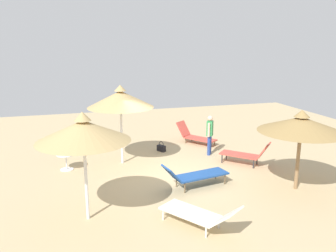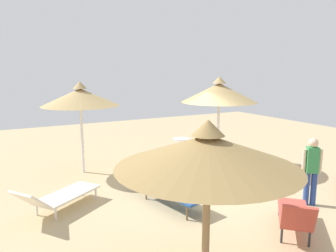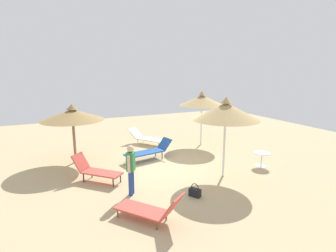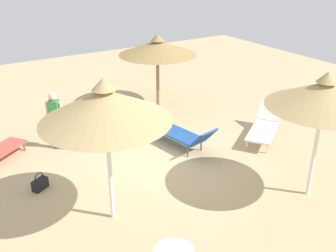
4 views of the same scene
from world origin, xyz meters
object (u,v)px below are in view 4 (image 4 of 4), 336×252
object	(u,v)px
lounge_chair_front	(182,134)
handbag	(40,184)
parasol_umbrella_center	(157,48)
parasol_umbrella_edge	(105,105)
lounge_chair_far_left	(98,112)
lounge_chair_back	(265,125)
person_standing_near_left	(55,118)
parasol_umbrella_far_right	(325,95)

from	to	relation	value
lounge_chair_front	handbag	size ratio (longest dim) A/B	5.17
parasol_umbrella_center	handbag	size ratio (longest dim) A/B	5.96
parasol_umbrella_edge	lounge_chair_far_left	size ratio (longest dim) A/B	1.76
lounge_chair_front	handbag	bearing A→B (deg)	-89.81
parasol_umbrella_edge	parasol_umbrella_center	size ratio (longest dim) A/B	1.15
lounge_chair_far_left	handbag	bearing A→B (deg)	-43.95
handbag	parasol_umbrella_center	bearing A→B (deg)	121.64
lounge_chair_back	handbag	bearing A→B (deg)	-96.56
lounge_chair_front	lounge_chair_back	world-z (taller)	lounge_chair_front
parasol_umbrella_center	person_standing_near_left	bearing A→B (deg)	-72.12
parasol_umbrella_edge	parasol_umbrella_far_right	size ratio (longest dim) A/B	1.05
parasol_umbrella_edge	lounge_chair_front	bearing A→B (deg)	122.02
lounge_chair_back	parasol_umbrella_center	bearing A→B (deg)	-159.70
lounge_chair_far_left	handbag	world-z (taller)	lounge_chair_far_left
parasol_umbrella_far_right	parasol_umbrella_center	xyz separation A→B (m)	(-6.29, -0.13, -0.29)
lounge_chair_back	parasol_umbrella_edge	bearing A→B (deg)	-78.48
parasol_umbrella_edge	parasol_umbrella_far_right	xyz separation A→B (m)	(1.53, 4.00, -0.09)
lounge_chair_front	parasol_umbrella_center	bearing A→B (deg)	161.46
lounge_chair_back	handbag	distance (m)	6.26
parasol_umbrella_far_right	lounge_chair_front	world-z (taller)	parasol_umbrella_far_right
parasol_umbrella_center	lounge_chair_front	size ratio (longest dim) A/B	1.15
parasol_umbrella_edge	person_standing_near_left	bearing A→B (deg)	-179.90
person_standing_near_left	lounge_chair_back	bearing A→B (deg)	64.94
person_standing_near_left	handbag	size ratio (longest dim) A/B	3.75
parasol_umbrella_far_right	handbag	world-z (taller)	parasol_umbrella_far_right
parasol_umbrella_far_right	lounge_chair_front	size ratio (longest dim) A/B	1.27
lounge_chair_far_left	handbag	xyz separation A→B (m)	(2.57, -2.48, -0.29)
lounge_chair_far_left	parasol_umbrella_center	bearing A→B (deg)	99.90
parasol_umbrella_far_right	parasol_umbrella_center	world-z (taller)	parasol_umbrella_far_right
person_standing_near_left	handbag	bearing A→B (deg)	-29.24
parasol_umbrella_far_right	lounge_chair_far_left	bearing A→B (deg)	-156.98
parasol_umbrella_center	lounge_chair_front	distance (m)	3.54
lounge_chair_far_left	lounge_chair_front	bearing A→B (deg)	28.13
person_standing_near_left	handbag	world-z (taller)	person_standing_near_left
parasol_umbrella_far_right	lounge_chair_back	bearing A→B (deg)	154.52
person_standing_near_left	lounge_chair_far_left	bearing A→B (deg)	119.01
lounge_chair_front	person_standing_near_left	xyz separation A→B (m)	(-1.72, -2.88, 0.50)
lounge_chair_front	person_standing_near_left	world-z (taller)	person_standing_near_left
parasol_umbrella_edge	lounge_chair_back	size ratio (longest dim) A/B	1.41
parasol_umbrella_edge	lounge_chair_back	xyz separation A→B (m)	(-1.07, 5.23, -2.05)
parasol_umbrella_edge	person_standing_near_left	world-z (taller)	parasol_umbrella_edge
parasol_umbrella_center	lounge_chair_front	bearing A→B (deg)	-18.54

